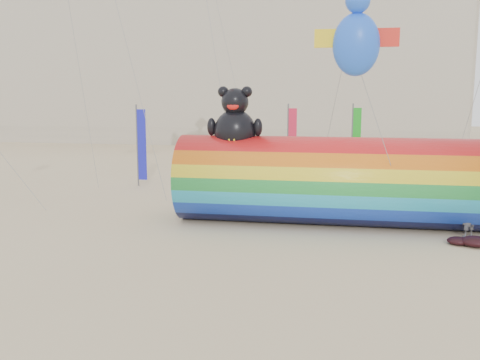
# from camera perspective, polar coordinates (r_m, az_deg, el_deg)

# --- Properties ---
(ground) EXTENTS (160.00, 160.00, 0.00)m
(ground) POSITION_cam_1_polar(r_m,az_deg,el_deg) (21.17, -2.06, -7.04)
(ground) COLOR #CCB58C
(ground) RESTS_ON ground
(hotel_building) EXTENTS (60.40, 15.40, 20.60)m
(hotel_building) POSITION_cam_1_polar(r_m,az_deg,el_deg) (67.92, -3.88, 13.01)
(hotel_building) COLOR #B7AD99
(hotel_building) RESTS_ON ground
(windsock_assembly) EXTENTS (13.75, 4.19, 6.34)m
(windsock_assembly) POSITION_cam_1_polar(r_m,az_deg,el_deg) (24.54, 9.43, 0.16)
(windsock_assembly) COLOR red
(windsock_assembly) RESTS_ON ground
(kite_handler) EXTENTS (0.77, 0.71, 1.77)m
(kite_handler) POSITION_cam_1_polar(r_m,az_deg,el_deg) (24.16, 23.20, -3.57)
(kite_handler) COLOR #54555C
(kite_handler) RESTS_ON ground
(festival_banners) EXTENTS (14.23, 5.71, 5.20)m
(festival_banners) POSITION_cam_1_polar(r_m,az_deg,el_deg) (35.88, 2.75, 4.02)
(festival_banners) COLOR #59595E
(festival_banners) RESTS_ON ground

